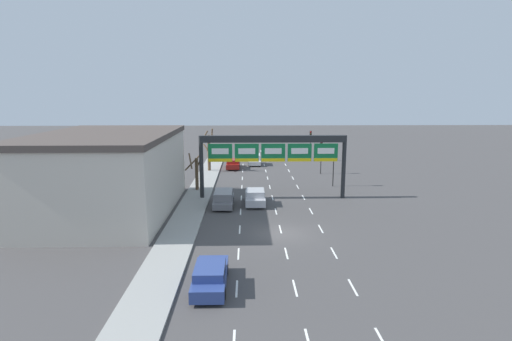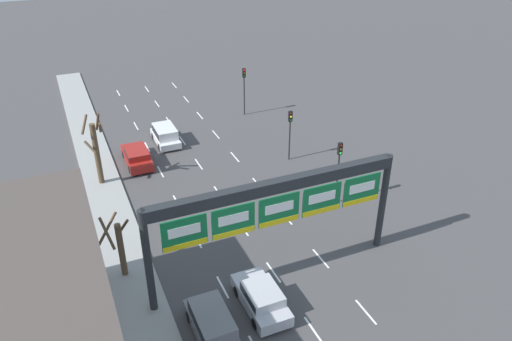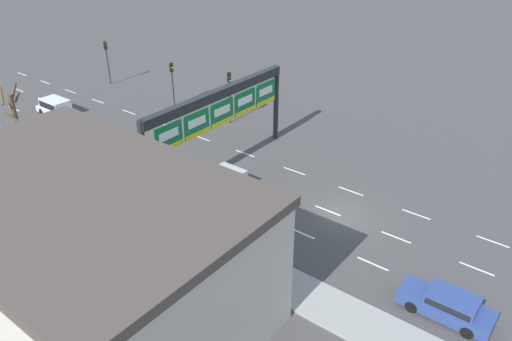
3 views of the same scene
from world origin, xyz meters
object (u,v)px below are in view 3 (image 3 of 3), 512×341
object	(u,v)px
traffic_light_far_end	(229,88)
traffic_light_mid_block	(107,54)
tree_bare_closest	(16,119)
traffic_light_near_gantry	(172,75)
suv_white	(56,106)
car_blue	(448,305)
car_red	(43,126)
car_silver	(227,178)
tree_bare_second	(101,171)
suv_grey	(205,198)
sign_gantry	(219,106)

from	to	relation	value
traffic_light_far_end	traffic_light_mid_block	bearing A→B (deg)	89.58
tree_bare_closest	traffic_light_near_gantry	bearing A→B (deg)	-8.09
tree_bare_closest	traffic_light_far_end	bearing A→B (deg)	-32.03
suv_white	traffic_light_near_gantry	bearing A→B (deg)	-39.13
suv_white	car_blue	size ratio (longest dim) A/B	0.87
traffic_light_near_gantry	traffic_light_mid_block	bearing A→B (deg)	88.85
traffic_light_near_gantry	traffic_light_far_end	distance (m)	7.53
car_red	tree_bare_closest	world-z (taller)	tree_bare_closest
traffic_light_far_end	tree_bare_closest	bearing A→B (deg)	147.97
car_blue	traffic_light_far_end	distance (m)	28.03
suv_white	car_blue	xyz separation A→B (m)	(-3.26, -39.85, -0.16)
car_silver	tree_bare_second	world-z (taller)	tree_bare_second
car_blue	tree_bare_second	distance (m)	23.52
car_blue	traffic_light_near_gantry	distance (m)	34.86
car_silver	traffic_light_mid_block	size ratio (longest dim) A/B	0.90
car_red	traffic_light_mid_block	world-z (taller)	traffic_light_mid_block
suv_grey	traffic_light_near_gantry	world-z (taller)	traffic_light_near_gantry
sign_gantry	traffic_light_near_gantry	xyz separation A→B (m)	(7.44, 12.98, -2.13)
suv_grey	traffic_light_mid_block	xyz separation A→B (m)	(12.64, 26.60, 2.64)
car_blue	traffic_light_near_gantry	xyz separation A→B (m)	(12.23, 32.55, 2.45)
suv_white	traffic_light_far_end	size ratio (longest dim) A/B	0.83
traffic_light_mid_block	tree_bare_closest	bearing A→B (deg)	-151.52
tree_bare_closest	car_silver	bearing A→B (deg)	-70.55
car_blue	traffic_light_mid_block	world-z (taller)	traffic_light_mid_block
sign_gantry	traffic_light_near_gantry	world-z (taller)	sign_gantry
car_red	car_blue	bearing A→B (deg)	-90.09
suv_white	tree_bare_closest	bearing A→B (deg)	-141.82
suv_white	traffic_light_mid_block	distance (m)	10.13
sign_gantry	car_red	distance (m)	18.60
traffic_light_near_gantry	traffic_light_mid_block	distance (m)	10.71
traffic_light_far_end	tree_bare_second	distance (m)	16.11
tree_bare_closest	sign_gantry	bearing A→B (deg)	-62.15
car_blue	tree_bare_closest	xyz separation A→B (m)	(-3.23, 34.75, 2.33)
car_red	traffic_light_far_end	size ratio (longest dim) A/B	0.96
suv_grey	tree_bare_second	world-z (taller)	tree_bare_second
car_blue	traffic_light_near_gantry	size ratio (longest dim) A/B	1.06
suv_white	car_red	world-z (taller)	suv_white
car_blue	traffic_light_mid_block	distance (m)	45.09
suv_white	car_silver	xyz separation A→B (m)	(-0.36, -22.47, -0.12)
suv_white	car_blue	world-z (taller)	suv_white
traffic_light_far_end	tree_bare_second	world-z (taller)	traffic_light_far_end
car_red	sign_gantry	bearing A→B (deg)	-74.79
traffic_light_far_end	car_red	bearing A→B (deg)	135.75
traffic_light_mid_block	tree_bare_closest	xyz separation A→B (m)	(-15.68, -8.51, -0.42)
sign_gantry	car_silver	size ratio (longest dim) A/B	3.45
car_silver	traffic_light_mid_block	world-z (taller)	traffic_light_mid_block
car_red	tree_bare_second	bearing A→B (deg)	-105.06
suv_white	car_blue	bearing A→B (deg)	-94.67
tree_bare_second	sign_gantry	bearing A→B (deg)	-23.23
suv_white	tree_bare_closest	world-z (taller)	tree_bare_closest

